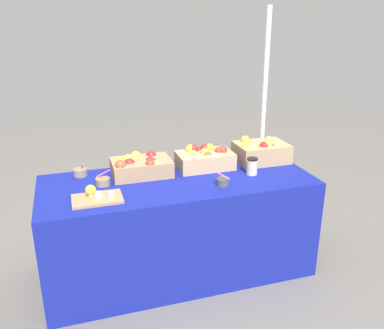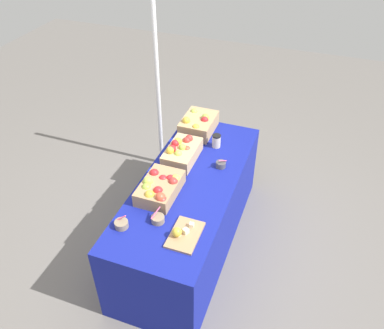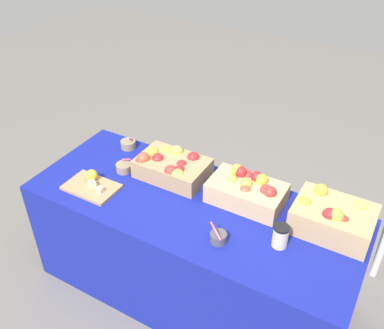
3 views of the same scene
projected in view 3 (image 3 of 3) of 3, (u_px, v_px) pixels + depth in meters
name	position (u px, v px, depth m)	size (l,w,h in m)	color
ground_plane	(192.00, 288.00, 2.83)	(10.00, 10.00, 0.00)	slate
table	(192.00, 249.00, 2.62)	(1.90, 0.76, 0.74)	navy
apple_crate_left	(333.00, 218.00, 2.18)	(0.40, 0.29, 0.19)	tan
apple_crate_middle	(247.00, 191.00, 2.37)	(0.41, 0.25, 0.17)	tan
apple_crate_right	(171.00, 166.00, 2.57)	(0.42, 0.27, 0.16)	tan
cutting_board_front	(92.00, 184.00, 2.51)	(0.31, 0.20, 0.09)	tan
sample_bowl_near	(124.00, 167.00, 2.64)	(0.10, 0.10, 0.11)	gray
sample_bowl_mid	(128.00, 144.00, 2.85)	(0.10, 0.10, 0.10)	gray
sample_bowl_far	(218.00, 237.00, 2.15)	(0.10, 0.09, 0.11)	#4C4C51
coffee_cup	(280.00, 236.00, 2.10)	(0.08, 0.08, 0.12)	beige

